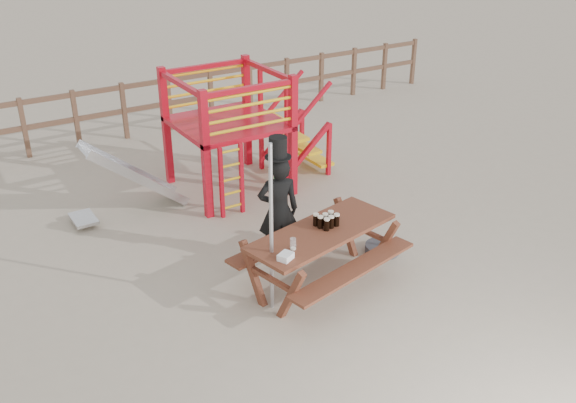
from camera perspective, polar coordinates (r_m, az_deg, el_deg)
The scene contains 10 objects.
ground at distance 8.64m, azimuth 4.84°, elevation -7.58°, with size 60.00×60.00×0.00m, color tan.
back_fence at distance 14.03m, azimuth -12.47°, elevation 8.73°, with size 15.09×0.09×1.20m.
playground_fort at distance 10.97m, azimuth -5.65°, elevation 6.21°, with size 4.71×1.84×2.10m.
picnic_table at distance 8.43m, azimuth 2.96°, elevation -4.34°, with size 2.34×1.84×0.81m.
man_with_hat at distance 8.78m, azimuth -0.86°, elevation -0.57°, with size 0.67×0.54×1.87m.
metal_pole at distance 7.66m, azimuth -1.49°, elevation -2.56°, with size 0.05×0.05×2.22m, color #B2B2B7.
parasol_base at distance 9.46m, azimuth 8.37°, elevation -4.14°, with size 0.50×0.50×0.21m.
paper_bag at distance 7.63m, azimuth -0.21°, elevation -4.91°, with size 0.18×0.14×0.08m, color white.
stout_pints at distance 8.34m, azimuth 3.46°, elevation -1.70°, with size 0.30×0.26×0.17m.
empty_glasses at distance 7.82m, azimuth 0.45°, elevation -3.83°, with size 0.08×0.08×0.15m.
Camera 1 is at (-4.42, -5.69, 4.78)m, focal length 40.00 mm.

